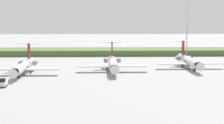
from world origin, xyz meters
TOP-DOWN VIEW (x-y plane):
  - ground_plane at (0.00, 30.00)m, footprint 500.00×500.00m
  - grass_berm at (0.00, 67.70)m, footprint 320.00×20.00m
  - regional_jet_nearest at (-27.68, 4.40)m, footprint 22.81×31.00m
  - regional_jet_second at (0.31, 10.79)m, footprint 22.81×31.00m
  - regional_jet_third at (26.95, 17.46)m, footprint 22.81×31.00m
  - antenna_mast at (34.77, 57.48)m, footprint 4.40×0.50m
  - baggage_tug at (-28.71, -17.68)m, footprint 1.72×3.20m

SIDE VIEW (x-z plane):
  - ground_plane at x=0.00m, z-range 0.00..0.00m
  - baggage_tug at x=-28.71m, z-range -0.15..2.15m
  - grass_berm at x=0.00m, z-range 0.00..2.65m
  - regional_jet_nearest at x=-27.68m, z-range -1.96..7.04m
  - regional_jet_second at x=0.31m, z-range -1.96..7.04m
  - regional_jet_third at x=26.95m, z-range -1.96..7.04m
  - antenna_mast at x=34.77m, z-range -2.01..21.60m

